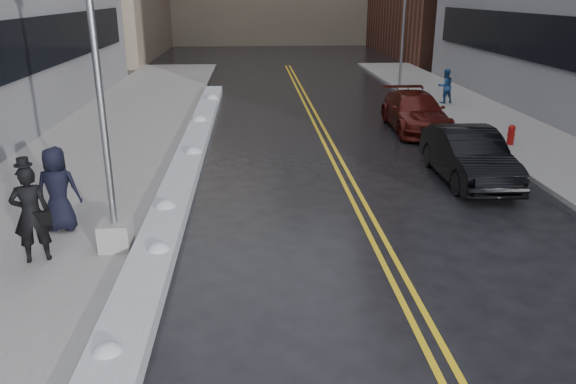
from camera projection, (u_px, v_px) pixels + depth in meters
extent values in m
plane|color=black|center=(274.00, 296.00, 10.48)|extent=(160.00, 160.00, 0.00)
cube|color=gray|center=(97.00, 153.00, 19.50)|extent=(5.50, 50.00, 0.15)
cube|color=gray|center=(536.00, 146.00, 20.46)|extent=(4.00, 50.00, 0.15)
cube|color=gold|center=(328.00, 151.00, 20.02)|extent=(0.12, 50.00, 0.01)
cube|color=gold|center=(336.00, 151.00, 20.04)|extent=(0.12, 50.00, 0.01)
cube|color=silver|center=(186.00, 166.00, 17.79)|extent=(0.90, 30.00, 0.34)
cube|color=gray|center=(116.00, 235.00, 12.00)|extent=(0.65, 0.65, 0.60)
cylinder|color=gray|center=(95.00, 54.00, 10.73)|extent=(0.14, 0.14, 7.00)
cylinder|color=maroon|center=(511.00, 136.00, 20.27)|extent=(0.24, 0.24, 0.60)
sphere|color=maroon|center=(512.00, 128.00, 20.17)|extent=(0.26, 0.26, 0.26)
cylinder|color=maroon|center=(511.00, 135.00, 20.25)|extent=(0.25, 0.10, 0.10)
cylinder|color=gray|center=(402.00, 42.00, 32.66)|extent=(0.14, 0.14, 5.00)
imported|color=black|center=(31.00, 214.00, 11.23)|extent=(0.86, 0.70, 2.03)
imported|color=black|center=(58.00, 189.00, 12.74)|extent=(0.99, 0.67, 1.98)
imported|color=navy|center=(445.00, 86.00, 27.76)|extent=(0.93, 0.80, 1.67)
imported|color=black|center=(468.00, 155.00, 16.68)|extent=(1.70, 4.75, 1.56)
imported|color=#47100B|center=(415.00, 112.00, 22.94)|extent=(2.25, 5.23, 1.50)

